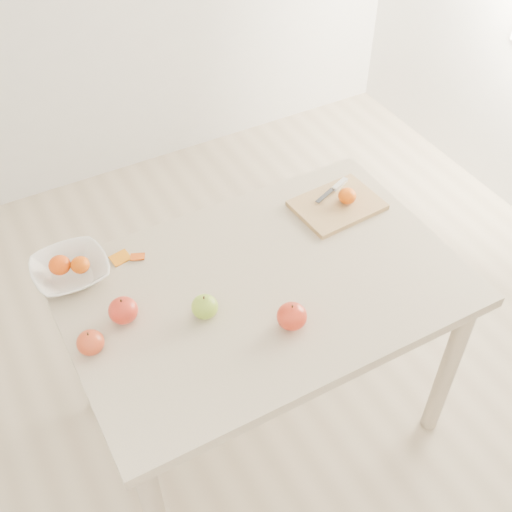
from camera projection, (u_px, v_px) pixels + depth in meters
ground at (262, 414)px, 2.48m from camera, size 3.50×3.50×0.00m
table at (264, 304)px, 2.02m from camera, size 1.20×0.80×0.75m
cutting_board at (337, 205)px, 2.19m from camera, size 0.30×0.23×0.02m
board_tangerine at (347, 196)px, 2.17m from camera, size 0.06×0.06×0.05m
fruit_bowl at (71, 271)px, 1.95m from camera, size 0.23×0.23×0.06m
bowl_tangerine_near at (60, 265)px, 1.92m from camera, size 0.07×0.07×0.06m
bowl_tangerine_far at (80, 265)px, 1.93m from camera, size 0.06×0.06×0.05m
orange_peel_a at (121, 259)px, 2.02m from camera, size 0.07×0.05×0.01m
orange_peel_b at (138, 257)px, 2.03m from camera, size 0.06×0.05×0.01m
paring_knife at (337, 186)px, 2.24m from camera, size 0.17×0.07×0.01m
apple_green at (205, 307)px, 1.84m from camera, size 0.08×0.08×0.07m
apple_red_b at (123, 310)px, 1.82m from camera, size 0.09×0.09×0.08m
apple_red_e at (292, 316)px, 1.81m from camera, size 0.09×0.09×0.08m
apple_red_d at (90, 343)px, 1.75m from camera, size 0.08×0.08×0.07m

